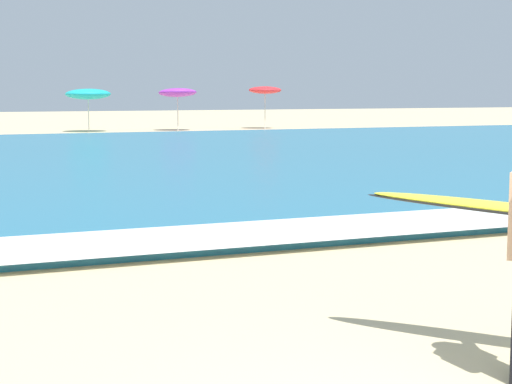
% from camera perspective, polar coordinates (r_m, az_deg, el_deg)
% --- Properties ---
extents(sea, '(120.00, 28.00, 0.14)m').
position_cam_1_polar(sea, '(23.76, -15.44, 1.99)').
color(sea, teal).
rests_on(sea, ground).
extents(surf_foam, '(120.00, 1.79, 0.01)m').
position_cam_1_polar(surf_foam, '(10.66, -6.71, -3.23)').
color(surf_foam, white).
rests_on(surf_foam, sea).
extents(beach_umbrella_3, '(2.21, 2.22, 2.15)m').
position_cam_1_polar(beach_umbrella_3, '(41.94, -11.45, 6.60)').
color(beach_umbrella_3, beige).
rests_on(beach_umbrella_3, ground).
extents(beach_umbrella_4, '(1.93, 1.96, 2.22)m').
position_cam_1_polar(beach_umbrella_4, '(42.61, -5.41, 6.81)').
color(beach_umbrella_4, beige).
rests_on(beach_umbrella_4, ground).
extents(beach_umbrella_5, '(1.75, 1.75, 2.27)m').
position_cam_1_polar(beach_umbrella_5, '(44.62, 0.62, 7.01)').
color(beach_umbrella_5, beige).
rests_on(beach_umbrella_5, ground).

